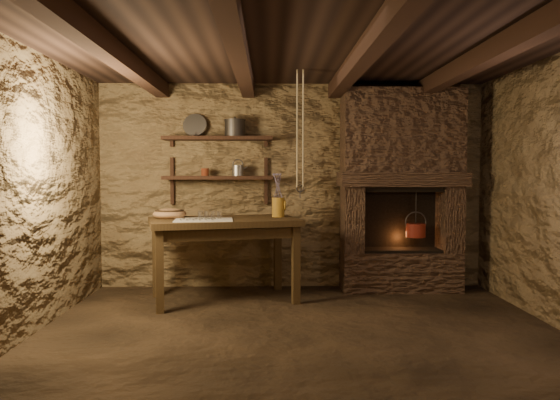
{
  "coord_description": "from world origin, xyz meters",
  "views": [
    {
      "loc": [
        -0.26,
        -4.45,
        1.37
      ],
      "look_at": [
        -0.16,
        0.9,
        1.09
      ],
      "focal_mm": 35.0,
      "sensor_mm": 36.0,
      "label": 1
    }
  ],
  "objects_px": {
    "stoneware_jug": "(278,198)",
    "red_pot": "(416,229)",
    "wooden_bowl": "(170,214)",
    "iron_stockpot": "(235,129)",
    "work_table": "(224,256)"
  },
  "relations": [
    {
      "from": "work_table",
      "to": "stoneware_jug",
      "type": "bearing_deg",
      "value": 3.93
    },
    {
      "from": "work_table",
      "to": "iron_stockpot",
      "type": "height_order",
      "value": "iron_stockpot"
    },
    {
      "from": "stoneware_jug",
      "to": "red_pot",
      "type": "xyz_separation_m",
      "value": [
        1.57,
        0.23,
        -0.37
      ]
    },
    {
      "from": "work_table",
      "to": "wooden_bowl",
      "type": "distance_m",
      "value": 0.73
    },
    {
      "from": "stoneware_jug",
      "to": "red_pot",
      "type": "distance_m",
      "value": 1.63
    },
    {
      "from": "wooden_bowl",
      "to": "iron_stockpot",
      "type": "distance_m",
      "value": 1.25
    },
    {
      "from": "stoneware_jug",
      "to": "work_table",
      "type": "bearing_deg",
      "value": 174.51
    },
    {
      "from": "work_table",
      "to": "iron_stockpot",
      "type": "xyz_separation_m",
      "value": [
        0.09,
        0.54,
        1.39
      ]
    },
    {
      "from": "wooden_bowl",
      "to": "iron_stockpot",
      "type": "bearing_deg",
      "value": 35.65
    },
    {
      "from": "stoneware_jug",
      "to": "wooden_bowl",
      "type": "relative_size",
      "value": 1.36
    },
    {
      "from": "wooden_bowl",
      "to": "stoneware_jug",
      "type": "bearing_deg",
      "value": 6.55
    },
    {
      "from": "wooden_bowl",
      "to": "red_pot",
      "type": "xyz_separation_m",
      "value": [
        2.74,
        0.36,
        -0.21
      ]
    },
    {
      "from": "stoneware_jug",
      "to": "iron_stockpot",
      "type": "bearing_deg",
      "value": 121.25
    },
    {
      "from": "wooden_bowl",
      "to": "iron_stockpot",
      "type": "relative_size",
      "value": 1.52
    },
    {
      "from": "work_table",
      "to": "stoneware_jug",
      "type": "relative_size",
      "value": 3.49
    }
  ]
}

